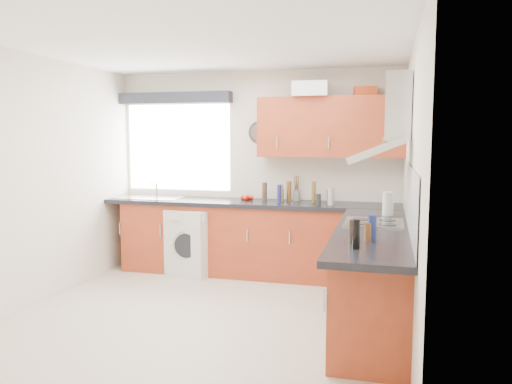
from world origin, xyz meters
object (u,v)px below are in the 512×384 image
(extractor_hood, at_px, (388,128))
(washing_machine, at_px, (195,241))
(oven, at_px, (372,275))
(upper_cabinets, at_px, (331,127))

(extractor_hood, height_order, washing_machine, extractor_hood)
(oven, bearing_deg, upper_cabinets, 112.54)
(extractor_hood, xyz_separation_m, washing_machine, (-2.28, 1.10, -1.37))
(oven, relative_size, upper_cabinets, 0.50)
(oven, distance_m, upper_cabinets, 1.99)
(oven, xyz_separation_m, extractor_hood, (0.10, -0.00, 1.34))
(extractor_hood, bearing_deg, oven, 180.00)
(oven, bearing_deg, extractor_hood, -0.00)
(oven, distance_m, extractor_hood, 1.35)
(extractor_hood, bearing_deg, upper_cabinets, 116.13)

